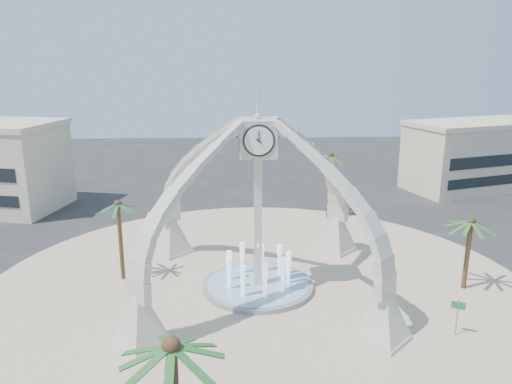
{
  "coord_description": "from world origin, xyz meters",
  "views": [
    {
      "loc": [
        -1.39,
        -33.04,
        16.28
      ],
      "look_at": [
        -0.06,
        2.0,
        6.74
      ],
      "focal_mm": 35.0,
      "sensor_mm": 36.0,
      "label": 1
    }
  ],
  "objects_px": {
    "palm_east": "(471,222)",
    "street_sign": "(458,310)",
    "clock_tower": "(258,203)",
    "palm_north": "(330,156)",
    "fountain": "(258,285)",
    "palm_south": "(171,348)",
    "palm_west": "(118,205)"
  },
  "relations": [
    {
      "from": "palm_east",
      "to": "street_sign",
      "type": "distance_m",
      "value": 7.73
    },
    {
      "from": "palm_east",
      "to": "palm_north",
      "type": "distance_m",
      "value": 18.13
    },
    {
      "from": "fountain",
      "to": "palm_north",
      "type": "xyz_separation_m",
      "value": [
        7.97,
        16.14,
        6.26
      ]
    },
    {
      "from": "clock_tower",
      "to": "street_sign",
      "type": "distance_m",
      "value": 14.28
    },
    {
      "from": "clock_tower",
      "to": "palm_north",
      "type": "distance_m",
      "value": 18.0
    },
    {
      "from": "palm_west",
      "to": "palm_south",
      "type": "relative_size",
      "value": 0.9
    },
    {
      "from": "palm_north",
      "to": "clock_tower",
      "type": "bearing_deg",
      "value": -116.29
    },
    {
      "from": "palm_north",
      "to": "fountain",
      "type": "bearing_deg",
      "value": -116.29
    },
    {
      "from": "street_sign",
      "to": "palm_east",
      "type": "bearing_deg",
      "value": 86.36
    },
    {
      "from": "clock_tower",
      "to": "palm_north",
      "type": "height_order",
      "value": "clock_tower"
    },
    {
      "from": "clock_tower",
      "to": "street_sign",
      "type": "height_order",
      "value": "clock_tower"
    },
    {
      "from": "fountain",
      "to": "palm_east",
      "type": "relative_size",
      "value": 1.37
    },
    {
      "from": "clock_tower",
      "to": "fountain",
      "type": "distance_m",
      "value": 6.2
    },
    {
      "from": "clock_tower",
      "to": "palm_west",
      "type": "distance_m",
      "value": 10.33
    },
    {
      "from": "clock_tower",
      "to": "palm_west",
      "type": "bearing_deg",
      "value": 168.82
    },
    {
      "from": "palm_east",
      "to": "palm_west",
      "type": "height_order",
      "value": "palm_west"
    },
    {
      "from": "fountain",
      "to": "palm_north",
      "type": "distance_m",
      "value": 19.06
    },
    {
      "from": "street_sign",
      "to": "palm_west",
      "type": "bearing_deg",
      "value": -177.48
    },
    {
      "from": "palm_east",
      "to": "palm_south",
      "type": "height_order",
      "value": "palm_south"
    },
    {
      "from": "palm_west",
      "to": "palm_north",
      "type": "height_order",
      "value": "palm_north"
    },
    {
      "from": "palm_east",
      "to": "palm_north",
      "type": "bearing_deg",
      "value": 112.6
    },
    {
      "from": "fountain",
      "to": "palm_west",
      "type": "distance_m",
      "value": 11.72
    },
    {
      "from": "palm_east",
      "to": "street_sign",
      "type": "relative_size",
      "value": 2.47
    },
    {
      "from": "fountain",
      "to": "palm_south",
      "type": "distance_m",
      "value": 19.02
    },
    {
      "from": "clock_tower",
      "to": "palm_north",
      "type": "xyz_separation_m",
      "value": [
        7.97,
        16.14,
        0.06
      ]
    },
    {
      "from": "palm_east",
      "to": "palm_west",
      "type": "relative_size",
      "value": 0.89
    },
    {
      "from": "palm_east",
      "to": "palm_north",
      "type": "relative_size",
      "value": 0.79
    },
    {
      "from": "palm_south",
      "to": "street_sign",
      "type": "relative_size",
      "value": 3.11
    },
    {
      "from": "fountain",
      "to": "palm_east",
      "type": "distance_m",
      "value": 15.68
    },
    {
      "from": "palm_east",
      "to": "palm_north",
      "type": "xyz_separation_m",
      "value": [
        -6.94,
        16.68,
        1.46
      ]
    },
    {
      "from": "clock_tower",
      "to": "palm_north",
      "type": "relative_size",
      "value": 2.41
    },
    {
      "from": "palm_west",
      "to": "palm_east",
      "type": "bearing_deg",
      "value": -5.81
    }
  ]
}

